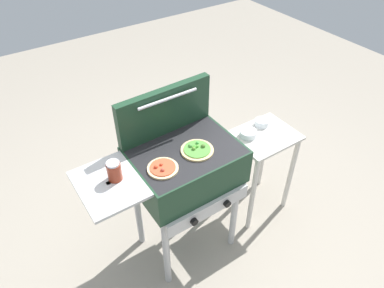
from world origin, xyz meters
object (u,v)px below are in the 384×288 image
(prep_table, at_px, (261,156))
(topping_bowl_near, at_px, (262,123))
(topping_bowl_far, at_px, (248,134))
(grill, at_px, (184,169))
(pizza_pepperoni, at_px, (163,168))
(sauce_jar, at_px, (114,171))
(pizza_veggie, at_px, (197,150))

(prep_table, distance_m, topping_bowl_near, 0.25)
(topping_bowl_near, height_order, topping_bowl_far, same)
(topping_bowl_near, bearing_deg, prep_table, -120.74)
(grill, xyz_separation_m, topping_bowl_near, (0.73, 0.10, -0.02))
(prep_table, bearing_deg, topping_bowl_far, 152.69)
(grill, xyz_separation_m, pizza_pepperoni, (-0.18, -0.07, 0.15))
(pizza_pepperoni, relative_size, topping_bowl_far, 1.47)
(topping_bowl_near, distance_m, topping_bowl_far, 0.17)
(pizza_pepperoni, height_order, topping_bowl_near, pizza_pepperoni)
(sauce_jar, bearing_deg, topping_bowl_near, 4.40)
(pizza_pepperoni, bearing_deg, topping_bowl_far, 9.54)
(pizza_veggie, distance_m, pizza_pepperoni, 0.24)
(grill, relative_size, sauce_jar, 8.31)
(grill, height_order, topping_bowl_near, grill)
(pizza_pepperoni, bearing_deg, sauce_jar, 162.28)
(topping_bowl_far, bearing_deg, topping_bowl_near, 14.25)
(pizza_pepperoni, xyz_separation_m, topping_bowl_far, (0.74, 0.13, -0.17))
(pizza_pepperoni, xyz_separation_m, sauce_jar, (-0.24, 0.08, 0.05))
(pizza_pepperoni, bearing_deg, prep_table, 4.70)
(grill, relative_size, pizza_veggie, 4.99)
(grill, height_order, sauce_jar, sauce_jar)
(grill, xyz_separation_m, sauce_jar, (-0.42, 0.01, 0.20))
(pizza_pepperoni, height_order, prep_table, pizza_pepperoni)
(prep_table, bearing_deg, grill, -179.63)
(pizza_veggie, height_order, sauce_jar, sauce_jar)
(pizza_pepperoni, bearing_deg, grill, 20.35)
(prep_table, bearing_deg, sauce_jar, 179.57)
(pizza_pepperoni, distance_m, sauce_jar, 0.26)
(pizza_veggie, xyz_separation_m, sauce_jar, (-0.49, 0.06, 0.05))
(grill, height_order, pizza_pepperoni, pizza_pepperoni)
(grill, bearing_deg, topping_bowl_near, 7.89)
(grill, bearing_deg, pizza_veggie, -33.00)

